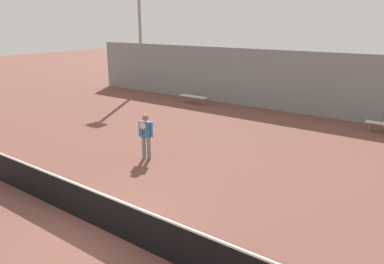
{
  "coord_description": "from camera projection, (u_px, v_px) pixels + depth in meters",
  "views": [
    {
      "loc": [
        6.79,
        -5.26,
        4.96
      ],
      "look_at": [
        -1.23,
        5.5,
        0.98
      ],
      "focal_mm": 35.0,
      "sensor_mm": 36.0,
      "label": 1
    }
  ],
  "objects": [
    {
      "name": "back_fence",
      "position": [
        312.0,
        84.0,
        20.12
      ],
      "size": [
        32.62,
        0.06,
        3.44
      ],
      "color": "gray",
      "rests_on": "ground_plane"
    },
    {
      "name": "bench_courtside_far",
      "position": [
        193.0,
        97.0,
        23.43
      ],
      "size": [
        1.94,
        0.4,
        0.46
      ],
      "color": "white",
      "rests_on": "ground_plane"
    },
    {
      "name": "tennis_player",
      "position": [
        146.0,
        134.0,
        13.78
      ],
      "size": [
        0.53,
        0.48,
        1.71
      ],
      "rotation": [
        0.0,
        0.0,
        0.35
      ],
      "color": "slate",
      "rests_on": "ground_plane"
    },
    {
      "name": "tennis_net",
      "position": [
        99.0,
        210.0,
        9.2
      ],
      "size": [
        10.46,
        0.09,
        1.0
      ],
      "color": "#195128",
      "rests_on": "ground_plane"
    },
    {
      "name": "ground_plane",
      "position": [
        100.0,
        228.0,
        9.34
      ],
      "size": [
        100.0,
        100.0,
        0.0
      ],
      "primitive_type": "plane",
      "color": "brown"
    },
    {
      "name": "light_pole_far_right",
      "position": [
        139.0,
        5.0,
        26.49
      ],
      "size": [
        0.9,
        0.6,
        10.15
      ],
      "color": "#939399",
      "rests_on": "ground_plane"
    }
  ]
}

